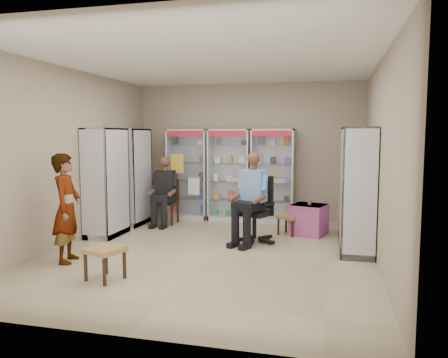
% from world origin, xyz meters
% --- Properties ---
extents(floor, '(6.00, 6.00, 0.00)m').
position_xyz_m(floor, '(0.00, 0.00, 0.00)').
color(floor, tan).
rests_on(floor, ground).
extents(room_shell, '(5.02, 6.02, 3.01)m').
position_xyz_m(room_shell, '(0.00, 0.00, 1.97)').
color(room_shell, tan).
rests_on(room_shell, ground).
extents(cabinet_back_left, '(0.90, 0.50, 2.00)m').
position_xyz_m(cabinet_back_left, '(-1.30, 2.73, 1.00)').
color(cabinet_back_left, silver).
rests_on(cabinet_back_left, floor).
extents(cabinet_back_mid, '(0.90, 0.50, 2.00)m').
position_xyz_m(cabinet_back_mid, '(-0.35, 2.73, 1.00)').
color(cabinet_back_mid, '#A8AAAF').
rests_on(cabinet_back_mid, floor).
extents(cabinet_back_right, '(0.90, 0.50, 2.00)m').
position_xyz_m(cabinet_back_right, '(0.60, 2.73, 1.00)').
color(cabinet_back_right, '#9D9FA3').
rests_on(cabinet_back_right, floor).
extents(cabinet_right_far, '(0.90, 0.50, 2.00)m').
position_xyz_m(cabinet_right_far, '(2.23, 1.60, 1.00)').
color(cabinet_right_far, silver).
rests_on(cabinet_right_far, floor).
extents(cabinet_right_near, '(0.90, 0.50, 2.00)m').
position_xyz_m(cabinet_right_near, '(2.23, 0.50, 1.00)').
color(cabinet_right_near, '#A8ABB0').
rests_on(cabinet_right_near, floor).
extents(cabinet_left_far, '(0.90, 0.50, 2.00)m').
position_xyz_m(cabinet_left_far, '(-2.23, 1.80, 1.00)').
color(cabinet_left_far, '#9EA1A5').
rests_on(cabinet_left_far, floor).
extents(cabinet_left_near, '(0.90, 0.50, 2.00)m').
position_xyz_m(cabinet_left_near, '(-2.23, 0.70, 1.00)').
color(cabinet_left_near, silver).
rests_on(cabinet_left_near, floor).
extents(wooden_chair, '(0.42, 0.42, 0.94)m').
position_xyz_m(wooden_chair, '(-1.55, 2.00, 0.47)').
color(wooden_chair, black).
rests_on(wooden_chair, floor).
extents(seated_customer, '(0.44, 0.60, 1.34)m').
position_xyz_m(seated_customer, '(-1.55, 1.95, 0.67)').
color(seated_customer, black).
rests_on(seated_customer, floor).
extents(office_chair, '(0.83, 0.83, 1.17)m').
position_xyz_m(office_chair, '(0.53, 0.87, 0.58)').
color(office_chair, black).
rests_on(office_chair, floor).
extents(seated_shopkeeper, '(0.71, 0.81, 1.48)m').
position_xyz_m(seated_shopkeeper, '(0.53, 0.82, 0.74)').
color(seated_shopkeeper, '#688DCD').
rests_on(seated_shopkeeper, floor).
extents(pink_trunk, '(0.74, 0.73, 0.58)m').
position_xyz_m(pink_trunk, '(1.43, 1.67, 0.29)').
color(pink_trunk, '#BB4AA1').
rests_on(pink_trunk, floor).
extents(tea_glass, '(0.07, 0.07, 0.09)m').
position_xyz_m(tea_glass, '(1.44, 1.64, 0.62)').
color(tea_glass, '#632708').
rests_on(tea_glass, pink_trunk).
extents(woven_stool_a, '(0.48, 0.48, 0.37)m').
position_xyz_m(woven_stool_a, '(1.07, 1.59, 0.18)').
color(woven_stool_a, '#B2784B').
rests_on(woven_stool_a, floor).
extents(woven_stool_b, '(0.55, 0.55, 0.43)m').
position_xyz_m(woven_stool_b, '(-1.01, -1.58, 0.22)').
color(woven_stool_b, '#A37545').
rests_on(woven_stool_b, floor).
extents(standing_man, '(0.52, 0.66, 1.61)m').
position_xyz_m(standing_man, '(-1.95, -0.97, 0.81)').
color(standing_man, gray).
rests_on(standing_man, floor).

